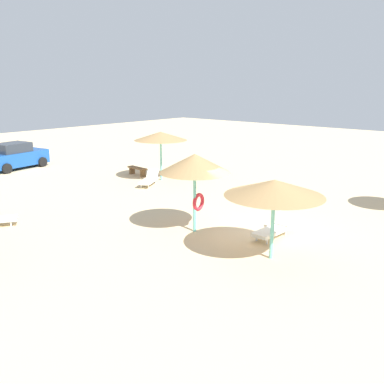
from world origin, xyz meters
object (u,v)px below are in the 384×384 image
object	(u,v)px
parasol_5	(195,164)
bench_0	(137,170)
lounger_0	(274,229)
lounger_4	(149,179)
parasol_0	(274,188)
parked_car	(15,156)
parasol_4	(161,136)

from	to	relation	value
parasol_5	bench_0	xyz separation A→B (m)	(5.34, 9.24, -2.24)
lounger_0	lounger_4	xyz separation A→B (m)	(2.63, 9.39, 0.00)
parasol_0	lounger_0	xyz separation A→B (m)	(1.74, 0.93, -2.00)
parasol_5	lounger_4	world-z (taller)	parasol_5
lounger_0	parked_car	size ratio (longest dim) A/B	0.45
lounger_0	parasol_5	bearing A→B (deg)	118.54
parasol_5	bench_0	distance (m)	10.91
parasol_0	parasol_4	distance (m)	12.18
parasol_0	lounger_4	world-z (taller)	parasol_0
lounger_0	bench_0	distance (m)	12.47
parasol_0	parked_car	bearing A→B (deg)	84.98
parked_car	parasol_5	bearing A→B (deg)	-94.96
parasol_5	lounger_4	size ratio (longest dim) A/B	1.53
parasol_5	parked_car	size ratio (longest dim) A/B	0.70
parasol_4	bench_0	bearing A→B (deg)	91.79
parasol_0	lounger_4	bearing A→B (deg)	67.08
parasol_0	parasol_5	size ratio (longest dim) A/B	1.05
parasol_0	bench_0	size ratio (longest dim) A/B	2.04
parasol_5	lounger_0	distance (m)	3.72
parasol_0	parasol_4	bearing A→B (deg)	61.95
parasol_5	parked_car	bearing A→B (deg)	85.04
parked_car	parasol_4	bearing A→B (deg)	-67.63
parasol_0	lounger_0	world-z (taller)	parasol_0
lounger_4	parasol_4	bearing A→B (deg)	17.43
parasol_4	lounger_0	distance (m)	10.83
lounger_0	parasol_0	bearing A→B (deg)	-151.91
parasol_4	lounger_0	size ratio (longest dim) A/B	1.59
parasol_4	lounger_0	xyz separation A→B (m)	(-3.99, -9.82, -2.22)
parasol_4	parasol_5	world-z (taller)	parasol_5
parasol_0	parked_car	xyz separation A→B (m)	(1.79, 20.32, -1.50)
parasol_5	bench_0	bearing A→B (deg)	60.01
lounger_0	lounger_4	size ratio (longest dim) A/B	0.98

